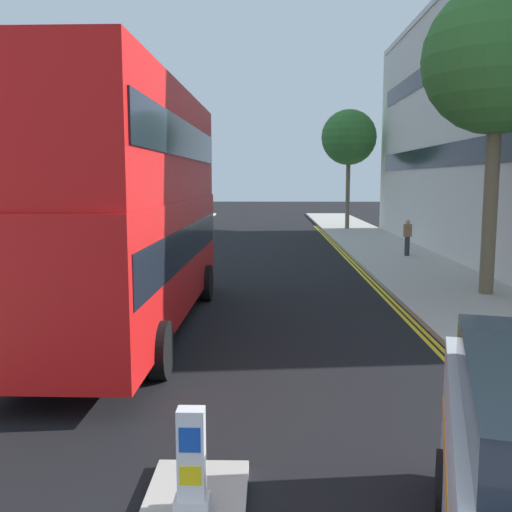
# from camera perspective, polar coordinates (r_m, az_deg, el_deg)

# --- Properties ---
(sidewalk_right) EXTENTS (4.00, 80.00, 0.14)m
(sidewalk_right) POSITION_cam_1_polar(r_m,az_deg,el_deg) (19.06, 18.72, -3.23)
(sidewalk_right) COLOR #ADA89E
(sidewalk_right) RESTS_ON ground
(sidewalk_left) EXTENTS (4.00, 80.00, 0.14)m
(sidewalk_left) POSITION_cam_1_polar(r_m,az_deg,el_deg) (19.59, -20.62, -3.03)
(sidewalk_left) COLOR #ADA89E
(sidewalk_left) RESTS_ON ground
(kerb_line_outer) EXTENTS (0.10, 56.00, 0.01)m
(kerb_line_outer) POSITION_cam_1_polar(r_m,az_deg,el_deg) (16.64, 13.84, -4.81)
(kerb_line_outer) COLOR yellow
(kerb_line_outer) RESTS_ON ground
(kerb_line_inner) EXTENTS (0.10, 56.00, 0.01)m
(kerb_line_inner) POSITION_cam_1_polar(r_m,az_deg,el_deg) (16.60, 13.30, -4.82)
(kerb_line_inner) COLOR yellow
(kerb_line_inner) RESTS_ON ground
(keep_left_bollard) EXTENTS (0.36, 0.28, 1.11)m
(keep_left_bollard) POSITION_cam_1_polar(r_m,az_deg,el_deg) (6.32, -6.38, -19.80)
(keep_left_bollard) COLOR silver
(keep_left_bollard) RESTS_ON traffic_island
(double_decker_bus_away) EXTENTS (2.90, 10.84, 5.64)m
(double_decker_bus_away) POSITION_cam_1_polar(r_m,az_deg,el_deg) (13.58, -12.03, 5.38)
(double_decker_bus_away) COLOR red
(double_decker_bus_away) RESTS_ON ground
(pedestrian_far) EXTENTS (0.34, 0.22, 1.62)m
(pedestrian_far) POSITION_cam_1_polar(r_m,az_deg,el_deg) (26.47, 14.70, 1.86)
(pedestrian_far) COLOR #2D2D38
(pedestrian_far) RESTS_ON sidewalk_right
(street_tree_near) EXTENTS (3.72, 3.72, 8.05)m
(street_tree_near) POSITION_cam_1_polar(r_m,az_deg,el_deg) (40.40, 9.15, 11.45)
(street_tree_near) COLOR #6B6047
(street_tree_near) RESTS_ON sidewalk_right
(street_tree_mid) EXTENTS (4.26, 4.26, 8.90)m
(street_tree_mid) POSITION_cam_1_polar(r_m,az_deg,el_deg) (18.57, 22.76, 17.39)
(street_tree_mid) COLOR #6B6047
(street_tree_mid) RESTS_ON sidewalk_right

